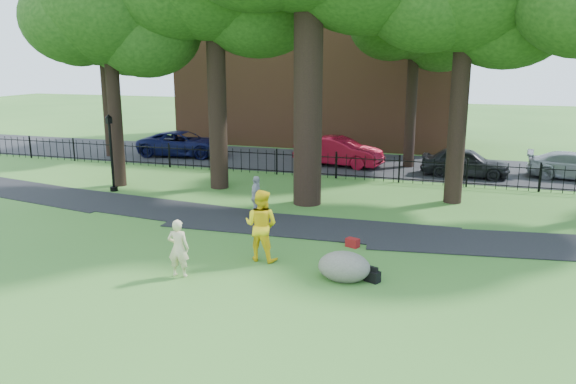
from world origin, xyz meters
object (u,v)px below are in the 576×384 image
(boulder, at_px, (344,265))
(lamppost, at_px, (111,154))
(man, at_px, (261,225))
(woman, at_px, (178,248))
(red_sedan, at_px, (339,151))

(boulder, relative_size, lamppost, 0.41)
(man, bearing_deg, lamppost, -27.56)
(lamppost, bearing_deg, woman, -21.98)
(woman, height_order, boulder, woman)
(woman, bearing_deg, lamppost, -54.60)
(woman, bearing_deg, red_sedan, -100.09)
(man, bearing_deg, woman, 54.14)
(man, height_order, lamppost, lamppost)
(woman, bearing_deg, man, -139.84)
(boulder, distance_m, red_sedan, 15.83)
(lamppost, bearing_deg, boulder, -5.42)
(red_sedan, bearing_deg, boulder, -157.98)
(woman, distance_m, lamppost, 10.86)
(man, xyz_separation_m, red_sedan, (-1.10, 14.68, -0.26))
(woman, distance_m, red_sedan, 16.54)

